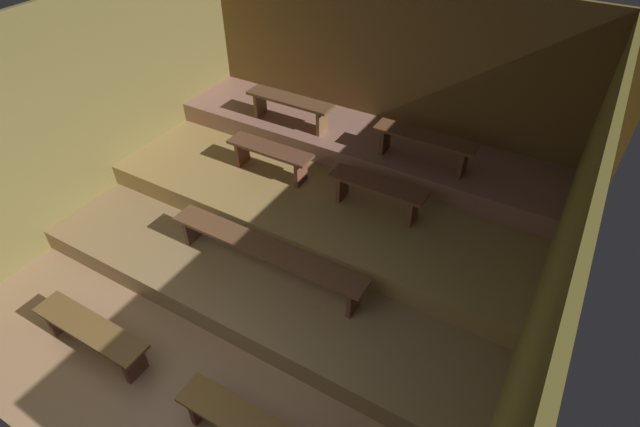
# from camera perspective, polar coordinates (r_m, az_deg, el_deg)

# --- Properties ---
(ground) EXTENTS (6.08, 5.75, 0.08)m
(ground) POSITION_cam_1_polar(r_m,az_deg,el_deg) (5.94, -4.13, -6.14)
(ground) COLOR #9B7654
(wall_back) EXTENTS (6.08, 0.06, 2.69)m
(wall_back) POSITION_cam_1_polar(r_m,az_deg,el_deg) (6.96, 7.13, 15.10)
(wall_back) COLOR brown
(wall_back) RESTS_ON ground
(wall_left) EXTENTS (0.06, 5.75, 2.69)m
(wall_left) POSITION_cam_1_polar(r_m,az_deg,el_deg) (6.75, -24.36, 11.01)
(wall_left) COLOR brown
(wall_left) RESTS_ON ground
(wall_right) EXTENTS (0.06, 5.75, 2.69)m
(wall_right) POSITION_cam_1_polar(r_m,az_deg,el_deg) (4.42, 25.38, -5.58)
(wall_right) COLOR brown
(wall_right) RESTS_ON ground
(platform_lower) EXTENTS (5.28, 3.68, 0.27)m
(platform_lower) POSITION_cam_1_polar(r_m,az_deg,el_deg) (6.20, -0.99, -1.41)
(platform_lower) COLOR #91734B
(platform_lower) RESTS_ON ground
(platform_middle) EXTENTS (5.28, 2.55, 0.27)m
(platform_middle) POSITION_cam_1_polar(r_m,az_deg,el_deg) (6.42, 1.60, 3.29)
(platform_middle) COLOR #A18249
(platform_middle) RESTS_ON platform_lower
(platform_upper) EXTENTS (5.28, 1.12, 0.27)m
(platform_upper) POSITION_cam_1_polar(r_m,az_deg,el_deg) (6.80, 4.59, 8.21)
(platform_upper) COLOR #986A5A
(platform_upper) RESTS_ON platform_middle
(bench_floor_left) EXTENTS (1.31, 0.29, 0.38)m
(bench_floor_left) POSITION_cam_1_polar(r_m,az_deg,el_deg) (5.37, -24.88, -12.33)
(bench_floor_left) COLOR brown
(bench_floor_left) RESTS_ON ground
(bench_floor_right) EXTENTS (1.31, 0.29, 0.38)m
(bench_floor_right) POSITION_cam_1_polar(r_m,az_deg,el_deg) (4.43, -8.28, -23.23)
(bench_floor_right) COLOR brown
(bench_floor_right) RESTS_ON ground
(bench_lower_center) EXTENTS (2.33, 0.29, 0.38)m
(bench_lower_center) POSITION_cam_1_polar(r_m,az_deg,el_deg) (5.25, -6.27, -4.34)
(bench_lower_center) COLOR brown
(bench_lower_center) RESTS_ON platform_lower
(bench_middle_left) EXTENTS (1.14, 0.29, 0.38)m
(bench_middle_left) POSITION_cam_1_polar(r_m,az_deg,el_deg) (6.28, -5.78, 6.86)
(bench_middle_left) COLOR brown
(bench_middle_left) RESTS_ON platform_middle
(bench_middle_right) EXTENTS (1.14, 0.29, 0.38)m
(bench_middle_right) POSITION_cam_1_polar(r_m,az_deg,el_deg) (5.67, 6.65, 2.74)
(bench_middle_right) COLOR brown
(bench_middle_right) RESTS_ON platform_middle
(bench_upper_left) EXTENTS (1.24, 0.29, 0.38)m
(bench_upper_left) POSITION_cam_1_polar(r_m,az_deg,el_deg) (6.83, -3.50, 12.49)
(bench_upper_left) COLOR brown
(bench_upper_left) RESTS_ON platform_upper
(bench_upper_right) EXTENTS (1.24, 0.29, 0.38)m
(bench_upper_right) POSITION_cam_1_polar(r_m,az_deg,el_deg) (6.10, 11.95, 8.10)
(bench_upper_right) COLOR brown
(bench_upper_right) RESTS_ON platform_upper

